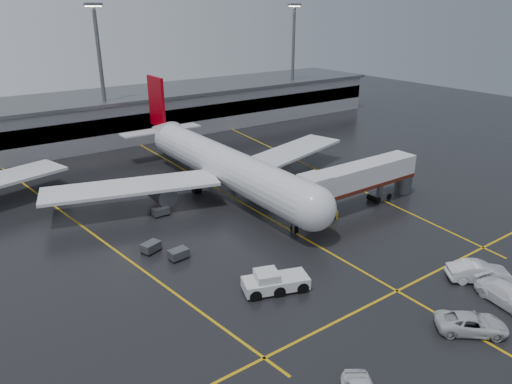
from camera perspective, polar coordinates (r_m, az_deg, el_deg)
ground at (r=60.56m, az=0.44°, el=-2.54°), size 220.00×220.00×0.00m
apron_line_centre at (r=60.56m, az=0.44°, el=-2.53°), size 0.25×90.00×0.02m
apron_line_stop at (r=46.74m, az=16.81°, el=-11.46°), size 60.00×0.25×0.02m
apron_line_left at (r=61.34m, az=-20.69°, el=-3.70°), size 9.99×69.35×0.02m
apron_line_right at (r=78.45m, az=6.83°, el=3.06°), size 7.57×69.64×0.02m
terminal at (r=100.27m, az=-16.05°, el=9.03°), size 122.00×19.00×8.60m
light_mast_mid at (r=91.53m, az=-18.39°, el=14.11°), size 3.00×1.20×25.45m
light_mast_right at (r=113.46m, az=4.55°, el=16.36°), size 3.00×1.20×25.45m
main_airliner at (r=66.61m, az=-4.46°, el=3.56°), size 48.80×45.60×14.10m
jet_bridge at (r=62.45m, az=12.60°, el=1.57°), size 19.90×3.40×6.05m
pushback_tractor at (r=44.50m, az=2.18°, el=-10.93°), size 6.61×4.37×2.19m
belt_loader at (r=59.40m, az=8.02°, el=-2.66°), size 4.05×2.76×2.37m
service_van_a at (r=43.35m, az=24.77°, el=-14.32°), size 5.99×5.69×1.57m
service_van_b at (r=48.08m, az=28.46°, el=-11.12°), size 3.63×6.56×1.80m
service_van_c at (r=50.66m, az=25.50°, el=-8.77°), size 5.88×5.23×1.93m
baggage_cart_a at (r=50.33m, az=-9.43°, el=-7.41°), size 2.11×1.47×1.12m
baggage_cart_b at (r=52.25m, az=-12.68°, el=-6.51°), size 2.32×1.91×1.12m
baggage_cart_c at (r=60.78m, az=-11.55°, el=-2.27°), size 2.01×1.31×1.12m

